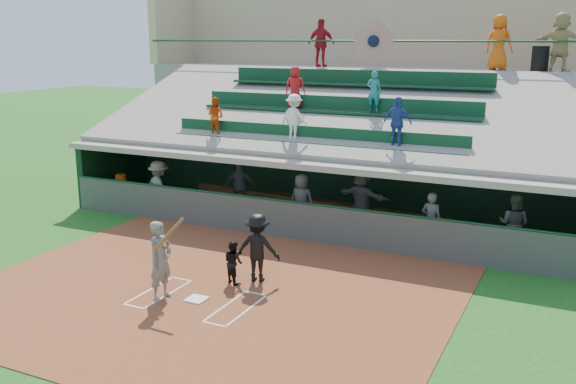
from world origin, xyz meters
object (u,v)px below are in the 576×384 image
at_px(home_plate, 196,299).
at_px(trash_bin, 540,59).
at_px(batter_at_plate, 161,260).
at_px(white_table, 124,194).
at_px(water_cooler, 121,180).
at_px(catcher, 233,262).

bearing_deg(home_plate, trash_bin, 65.58).
bearing_deg(batter_at_plate, home_plate, 19.35).
bearing_deg(home_plate, white_table, 139.34).
relative_size(white_table, trash_bin, 0.93).
bearing_deg(white_table, batter_at_plate, -59.06).
bearing_deg(home_plate, water_cooler, 139.84).
bearing_deg(batter_at_plate, water_cooler, 135.49).
height_order(batter_at_plate, catcher, batter_at_plate).
xyz_separation_m(white_table, trash_bin, (12.70, 6.61, 4.64)).
relative_size(catcher, water_cooler, 2.72).
bearing_deg(water_cooler, home_plate, -40.16).
distance_m(home_plate, trash_bin, 14.71).
distance_m(home_plate, water_cooler, 9.26).
xyz_separation_m(white_table, water_cooler, (-0.06, -0.05, 0.54)).
bearing_deg(water_cooler, batter_at_plate, -44.51).
bearing_deg(catcher, water_cooler, -8.32).
distance_m(home_plate, catcher, 1.37).
xyz_separation_m(home_plate, trash_bin, (5.72, 12.60, 4.99)).
relative_size(home_plate, water_cooler, 1.13).
xyz_separation_m(water_cooler, trash_bin, (12.76, 6.66, 4.10)).
xyz_separation_m(home_plate, batter_at_plate, (-0.73, -0.26, 0.89)).
height_order(white_table, trash_bin, trash_bin).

